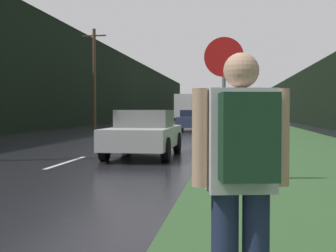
{
  "coord_description": "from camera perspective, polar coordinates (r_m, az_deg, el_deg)",
  "views": [
    {
      "loc": [
        4.33,
        0.99,
        1.39
      ],
      "look_at": [
        2.34,
        15.89,
        0.88
      ],
      "focal_mm": 50.0,
      "sensor_mm": 36.0,
      "label": 1
    }
  ],
  "objects": [
    {
      "name": "car_passing_near",
      "position": [
        14.05,
        -2.9,
        -0.85
      ],
      "size": [
        1.89,
        4.39,
        1.4
      ],
      "rotation": [
        0.0,
        0.0,
        3.14
      ],
      "color": "#BCBCBC",
      "rests_on": "ground_plane"
    },
    {
      "name": "treeline_far_side",
      "position": [
        51.01,
        -8.18,
        4.96
      ],
      "size": [
        2.0,
        140.0,
        8.23
      ],
      "primitive_type": "cube",
      "color": "black",
      "rests_on": "ground_plane"
    },
    {
      "name": "lane_stripe_f",
      "position": [
        33.26,
        0.14,
        -0.47
      ],
      "size": [
        0.12,
        3.0,
        0.01
      ],
      "primitive_type": "cube",
      "color": "silver",
      "rests_on": "ground_plane"
    },
    {
      "name": "delivery_truck",
      "position": [
        64.09,
        2.18,
        2.32
      ],
      "size": [
        2.47,
        8.43,
        3.53
      ],
      "color": "gray",
      "rests_on": "ground_plane"
    },
    {
      "name": "hitchhiker_with_backpack",
      "position": [
        2.89,
        9.02,
        -5.8
      ],
      "size": [
        0.59,
        0.47,
        1.74
      ],
      "rotation": [
        0.0,
        0.0,
        0.2
      ],
      "color": "#1E2847",
      "rests_on": "ground_plane"
    },
    {
      "name": "grass_verge",
      "position": [
        39.1,
        10.86,
        -0.14
      ],
      "size": [
        6.0,
        240.0,
        0.02
      ],
      "primitive_type": "cube",
      "color": "#33562D",
      "rests_on": "ground_plane"
    },
    {
      "name": "stop_sign",
      "position": [
        9.01,
        6.82,
        4.28
      ],
      "size": [
        0.76,
        0.07,
        2.79
      ],
      "color": "slate",
      "rests_on": "ground_plane"
    },
    {
      "name": "treeline_near_side",
      "position": [
        49.71,
        17.16,
        3.39
      ],
      "size": [
        2.0,
        140.0,
        5.48
      ],
      "primitive_type": "cube",
      "color": "black",
      "rests_on": "ground_plane"
    },
    {
      "name": "lane_stripe_e",
      "position": [
        26.34,
        -1.84,
        -1.1
      ],
      "size": [
        0.12,
        3.0,
        0.01
      ],
      "primitive_type": "cube",
      "color": "silver",
      "rests_on": "ground_plane"
    },
    {
      "name": "utility_pole_far",
      "position": [
        35.3,
        -8.97,
        5.88
      ],
      "size": [
        1.8,
        0.24,
        7.42
      ],
      "color": "#4C3823",
      "rests_on": "ground_plane"
    },
    {
      "name": "lane_stripe_d",
      "position": [
        19.48,
        -5.24,
        -2.17
      ],
      "size": [
        0.12,
        3.0,
        0.01
      ],
      "primitive_type": "cube",
      "color": "silver",
      "rests_on": "ground_plane"
    },
    {
      "name": "lane_stripe_c",
      "position": [
        12.78,
        -12.27,
        -4.34
      ],
      "size": [
        0.12,
        3.0,
        0.01
      ],
      "primitive_type": "cube",
      "color": "silver",
      "rests_on": "ground_plane"
    },
    {
      "name": "car_passing_far",
      "position": [
        31.75,
        3.0,
        0.7
      ],
      "size": [
        1.91,
        4.69,
        1.41
      ],
      "rotation": [
        0.0,
        0.0,
        3.14
      ],
      "color": "#2D3856",
      "rests_on": "ground_plane"
    }
  ]
}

